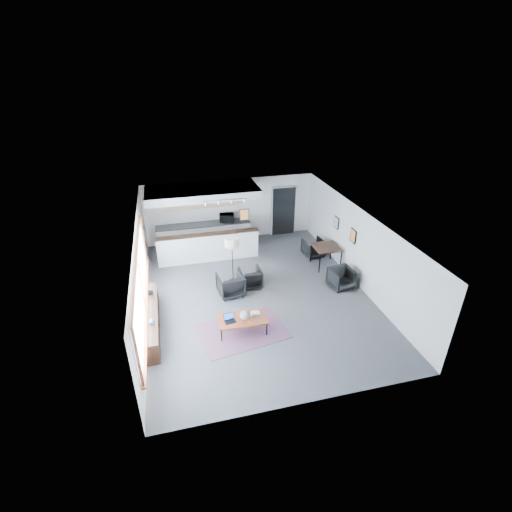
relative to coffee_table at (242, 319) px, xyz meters
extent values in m
cube|color=#464648|center=(0.85, 1.71, -0.42)|extent=(7.00, 9.00, 0.01)
cube|color=white|center=(0.85, 1.71, 2.19)|extent=(7.00, 9.00, 0.01)
cube|color=silver|center=(0.85, 6.21, 0.89)|extent=(7.00, 0.01, 2.60)
cube|color=silver|center=(0.85, -2.80, 0.89)|extent=(7.00, 0.01, 2.60)
cube|color=silver|center=(-2.65, 1.71, 0.89)|extent=(0.01, 9.00, 2.60)
cube|color=silver|center=(4.36, 1.71, 0.89)|extent=(0.01, 9.00, 2.60)
cube|color=#8CBFFF|center=(-2.62, 0.81, 1.09)|extent=(0.02, 5.80, 1.55)
cube|color=brown|center=(-2.59, 0.81, 0.29)|extent=(0.10, 5.95, 0.06)
cube|color=brown|center=(-2.60, 0.81, 1.89)|extent=(0.06, 5.95, 0.06)
cube|color=brown|center=(-2.60, -2.09, 1.09)|extent=(0.06, 0.06, 1.60)
cube|color=brown|center=(-2.60, 0.81, 1.09)|extent=(0.06, 0.06, 1.60)
cube|color=brown|center=(-2.60, 3.71, 1.09)|extent=(0.06, 0.06, 1.60)
cube|color=black|center=(-2.45, 0.71, 0.21)|extent=(0.35, 3.00, 0.05)
cube|color=black|center=(-2.45, 0.71, -0.36)|extent=(0.35, 3.00, 0.05)
cube|color=black|center=(-2.45, -0.74, -0.08)|extent=(0.33, 0.04, 0.55)
cube|color=black|center=(-2.45, 0.71, -0.08)|extent=(0.33, 0.04, 0.55)
cube|color=black|center=(-2.45, 2.16, -0.08)|extent=(0.33, 0.04, 0.55)
cube|color=#3359A5|center=(-2.45, -0.59, -0.24)|extent=(0.18, 0.04, 0.20)
cube|color=silver|center=(-2.45, -0.42, -0.23)|extent=(0.18, 0.04, 0.22)
cube|color=maroon|center=(-2.45, -0.25, -0.22)|extent=(0.18, 0.04, 0.24)
cube|color=black|center=(-2.45, -0.08, -0.24)|extent=(0.18, 0.04, 0.20)
cube|color=#3359A5|center=(-2.45, 0.09, -0.23)|extent=(0.18, 0.04, 0.22)
cube|color=silver|center=(-2.45, 0.26, -0.22)|extent=(0.18, 0.04, 0.24)
cube|color=maroon|center=(-2.45, 0.43, -0.24)|extent=(0.18, 0.04, 0.20)
cube|color=black|center=(-2.45, 0.60, -0.23)|extent=(0.18, 0.04, 0.22)
cube|color=#3359A5|center=(-2.45, 0.77, -0.22)|extent=(0.18, 0.03, 0.24)
cube|color=silver|center=(-2.45, 0.94, -0.24)|extent=(0.18, 0.03, 0.20)
cube|color=maroon|center=(-2.45, 1.11, -0.23)|extent=(0.18, 0.03, 0.22)
cube|color=black|center=(-2.45, 1.28, -0.22)|extent=(0.18, 0.04, 0.24)
cube|color=black|center=(-2.45, 1.51, 0.32)|extent=(0.14, 0.02, 0.18)
sphere|color=#264C99|center=(-2.43, 0.11, 0.30)|extent=(0.14, 0.14, 0.14)
cube|color=white|center=(-0.35, 4.41, 0.14)|extent=(3.80, 0.25, 1.10)
cube|color=black|center=(-0.35, 4.41, 0.70)|extent=(3.85, 0.32, 0.04)
cube|color=white|center=(-0.35, 5.86, 0.04)|extent=(3.80, 0.60, 0.90)
cube|color=#2D2D2D|center=(-0.35, 5.86, 0.50)|extent=(3.82, 0.62, 0.04)
cube|color=tan|center=(-0.35, 6.01, 1.54)|extent=(2.80, 0.35, 0.70)
cube|color=white|center=(-0.35, 5.31, 2.04)|extent=(4.20, 1.80, 0.30)
cube|color=black|center=(1.05, 4.42, 1.34)|extent=(0.35, 0.03, 0.45)
cube|color=orange|center=(1.05, 4.40, 1.34)|extent=(0.30, 0.01, 0.40)
cube|color=black|center=(3.15, 6.13, 0.64)|extent=(1.00, 0.12, 2.10)
cube|color=white|center=(2.63, 6.14, 0.64)|extent=(0.06, 0.10, 2.10)
cube|color=white|center=(3.67, 6.14, 0.64)|extent=(0.06, 0.10, 2.10)
cube|color=white|center=(3.15, 6.14, 1.71)|extent=(1.10, 0.10, 0.06)
cube|color=silver|center=(0.25, 3.91, 2.15)|extent=(1.60, 0.04, 0.04)
cylinder|color=silver|center=(-0.40, 3.91, 2.07)|extent=(0.07, 0.07, 0.09)
cylinder|color=silver|center=(0.05, 3.91, 2.07)|extent=(0.07, 0.07, 0.09)
cylinder|color=silver|center=(0.50, 3.91, 2.07)|extent=(0.07, 0.07, 0.09)
cylinder|color=silver|center=(0.95, 3.91, 2.07)|extent=(0.07, 0.07, 0.09)
cube|color=black|center=(4.32, 2.11, 1.14)|extent=(0.03, 0.38, 0.48)
cube|color=orange|center=(4.31, 2.11, 1.14)|extent=(0.00, 0.32, 0.42)
cube|color=black|center=(4.32, 3.41, 1.09)|extent=(0.03, 0.34, 0.44)
cube|color=#859FC5|center=(4.31, 3.41, 1.09)|extent=(0.00, 0.28, 0.38)
cube|color=#593245|center=(0.00, 0.00, -0.41)|extent=(2.63, 2.00, 0.01)
cube|color=brown|center=(0.00, 0.00, 0.01)|extent=(1.39, 0.78, 0.05)
cube|color=black|center=(-0.64, -0.29, -0.21)|extent=(0.03, 0.03, 0.40)
cube|color=black|center=(-0.62, 0.34, -0.21)|extent=(0.03, 0.03, 0.40)
cube|color=black|center=(0.62, -0.34, -0.21)|extent=(0.03, 0.03, 0.40)
cube|color=black|center=(0.64, 0.29, -0.21)|extent=(0.03, 0.03, 0.40)
cube|color=black|center=(-0.01, -0.31, -0.02)|extent=(1.30, 0.08, 0.03)
cube|color=black|center=(0.01, 0.31, -0.02)|extent=(1.30, 0.08, 0.03)
cube|color=black|center=(-0.35, -0.06, 0.04)|extent=(0.33, 0.26, 0.02)
cube|color=black|center=(-0.37, 0.05, 0.15)|extent=(0.30, 0.10, 0.20)
cube|color=blue|center=(-0.37, 0.04, 0.15)|extent=(0.27, 0.09, 0.17)
sphere|color=gray|center=(0.06, -0.05, 0.17)|extent=(0.27, 0.27, 0.27)
cube|color=silver|center=(0.40, 0.08, 0.05)|extent=(0.29, 0.24, 0.03)
cube|color=#3359A5|center=(0.40, 0.08, 0.08)|extent=(0.26, 0.22, 0.03)
cube|color=silver|center=(0.39, 0.07, 0.10)|extent=(0.24, 0.20, 0.02)
cube|color=#E5590C|center=(0.14, -0.19, 0.04)|extent=(0.09, 0.09, 0.01)
imported|color=black|center=(0.03, 1.92, 0.00)|extent=(0.88, 0.84, 0.82)
imported|color=black|center=(0.77, 2.26, -0.05)|extent=(0.72, 0.68, 0.73)
cylinder|color=black|center=(0.25, 2.70, -0.40)|extent=(0.36, 0.36, 0.03)
cylinder|color=black|center=(0.25, 2.70, 0.33)|extent=(0.03, 0.03, 1.43)
cylinder|color=beige|center=(0.25, 2.70, 1.12)|extent=(0.59, 0.59, 0.32)
cube|color=black|center=(3.79, 2.96, 0.36)|extent=(0.95, 0.95, 0.04)
cylinder|color=black|center=(3.38, 2.54, -0.04)|extent=(0.04, 0.04, 0.75)
cylinder|color=black|center=(3.37, 3.37, -0.04)|extent=(0.04, 0.04, 0.75)
cylinder|color=black|center=(4.22, 2.55, -0.04)|extent=(0.04, 0.04, 0.75)
cylinder|color=black|center=(4.20, 3.38, -0.04)|extent=(0.04, 0.04, 0.75)
imported|color=black|center=(3.72, 1.44, -0.09)|extent=(0.71, 0.68, 0.65)
imported|color=black|center=(3.67, 3.82, -0.09)|extent=(0.69, 0.66, 0.64)
imported|color=black|center=(0.62, 5.86, 0.72)|extent=(0.63, 0.41, 0.40)
camera|label=1|loc=(-1.65, -8.15, 6.43)|focal=26.00mm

